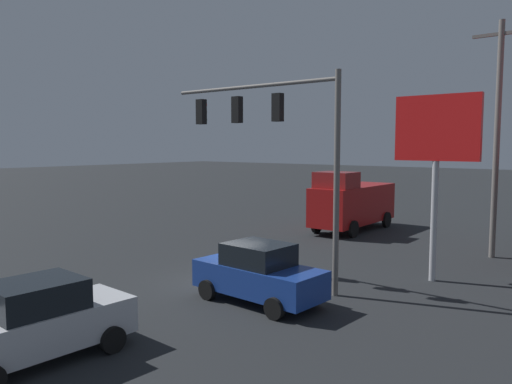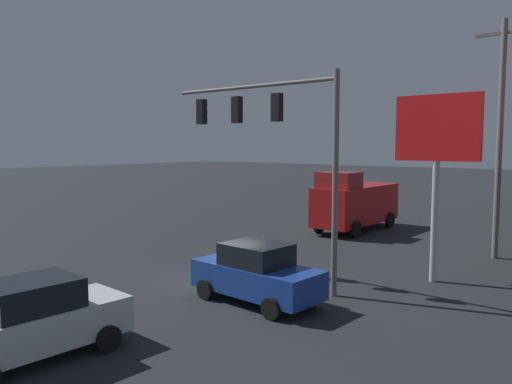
{
  "view_description": "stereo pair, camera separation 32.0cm",
  "coord_description": "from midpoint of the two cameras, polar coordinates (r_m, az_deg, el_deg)",
  "views": [
    {
      "loc": [
        -12.34,
        13.4,
        5.08
      ],
      "look_at": [
        0.0,
        -2.0,
        3.22
      ],
      "focal_mm": 35.0,
      "sensor_mm": 36.0,
      "label": 1
    },
    {
      "loc": [
        -12.58,
        13.2,
        5.08
      ],
      "look_at": [
        0.0,
        -2.0,
        3.22
      ],
      "focal_mm": 35.0,
      "sensor_mm": 36.0,
      "label": 2
    }
  ],
  "objects": [
    {
      "name": "sedan_far",
      "position": [
        13.2,
        -23.54,
        -13.3
      ],
      "size": [
        2.23,
        4.48,
        1.93
      ],
      "rotation": [
        0.0,
        0.0,
        1.52
      ],
      "color": "silver",
      "rests_on": "ground"
    },
    {
      "name": "delivery_truck",
      "position": [
        30.11,
        11.51,
        -1.19
      ],
      "size": [
        2.59,
        6.81,
        3.58
      ],
      "rotation": [
        0.0,
        0.0,
        1.58
      ],
      "color": "maroon",
      "rests_on": "ground"
    },
    {
      "name": "price_sign",
      "position": [
        19.47,
        20.44,
        5.72
      ],
      "size": [
        3.09,
        0.27,
        6.91
      ],
      "color": "#B7B7BC",
      "rests_on": "ground"
    },
    {
      "name": "utility_pole",
      "position": [
        24.64,
        26.44,
        5.91
      ],
      "size": [
        2.4,
        0.26,
        10.52
      ],
      "color": "slate",
      "rests_on": "ground"
    },
    {
      "name": "sedan_waiting",
      "position": [
        16.31,
        0.62,
        -9.28
      ],
      "size": [
        4.49,
        2.23,
        1.93
      ],
      "rotation": [
        0.0,
        0.0,
        -0.05
      ],
      "color": "navy",
      "rests_on": "ground"
    },
    {
      "name": "ground_plane",
      "position": [
        18.92,
        -3.43,
        -10.2
      ],
      "size": [
        200.0,
        200.0,
        0.0
      ],
      "primitive_type": "plane",
      "color": "black"
    },
    {
      "name": "traffic_signal_assembly",
      "position": [
        18.21,
        2.32,
        7.07
      ],
      "size": [
        7.49,
        0.43,
        7.54
      ],
      "color": "slate",
      "rests_on": "ground"
    }
  ]
}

